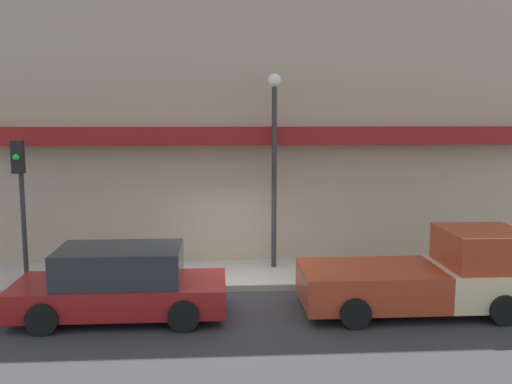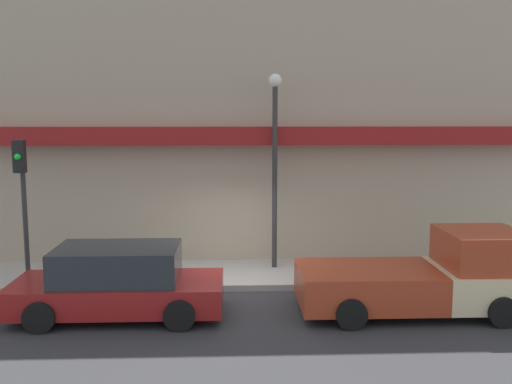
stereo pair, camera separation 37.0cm
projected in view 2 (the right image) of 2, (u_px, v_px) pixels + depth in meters
The scene contains 8 objects.
ground_plane at pixel (234, 292), 14.15m from camera, with size 80.00×80.00×0.00m, color #2D2D30.
sidewalk at pixel (234, 274), 15.41m from camera, with size 36.00×2.56×0.16m.
building at pixel (232, 117), 17.57m from camera, with size 19.80×3.80×9.19m.
pickup_truck at pixel (429, 277), 12.64m from camera, with size 5.09×2.22×1.83m.
parked_car at pixel (118, 283), 12.38m from camera, with size 4.53×2.07×1.54m.
fire_hydrant at pixel (170, 267), 14.74m from camera, with size 0.18×0.18×0.59m.
street_lamp at pixel (275, 147), 15.41m from camera, with size 0.36×0.36×5.29m.
traffic_light at pixel (22, 185), 14.10m from camera, with size 0.28×0.42×3.59m.
Camera 2 is at (0.01, -13.70, 4.37)m, focal length 40.00 mm.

